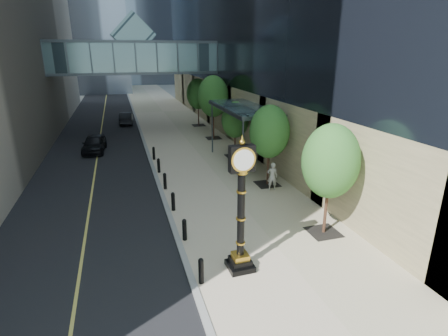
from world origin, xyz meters
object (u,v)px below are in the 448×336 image
(street_clock, at_px, (241,216))
(car_near, at_px, (94,144))
(car_far, at_px, (126,118))
(pedestrian, at_px, (272,176))

(street_clock, height_order, car_near, street_clock)
(street_clock, bearing_deg, car_near, 105.98)
(street_clock, height_order, car_far, street_clock)
(street_clock, xyz_separation_m, pedestrian, (4.54, 7.11, -1.36))
(car_near, relative_size, car_far, 1.04)
(street_clock, bearing_deg, car_far, 94.17)
(car_near, bearing_deg, street_clock, -67.18)
(pedestrian, height_order, car_far, pedestrian)
(street_clock, height_order, pedestrian, street_clock)
(pedestrian, height_order, car_near, pedestrian)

